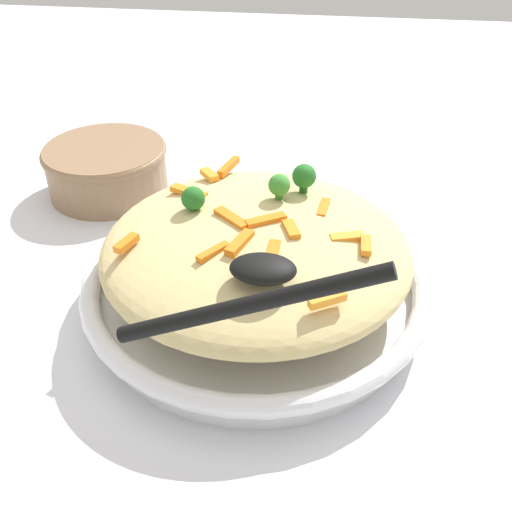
# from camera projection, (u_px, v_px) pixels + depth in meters

# --- Properties ---
(ground_plane) EXTENTS (2.40, 2.40, 0.00)m
(ground_plane) POSITION_uv_depth(u_px,v_px,m) (256.00, 304.00, 0.62)
(ground_plane) COLOR silver
(serving_bowl) EXTENTS (0.35, 0.35, 0.04)m
(serving_bowl) POSITION_uv_depth(u_px,v_px,m) (256.00, 286.00, 0.61)
(serving_bowl) COLOR silver
(serving_bowl) RESTS_ON ground_plane
(pasta_mound) EXTENTS (0.30, 0.30, 0.06)m
(pasta_mound) POSITION_uv_depth(u_px,v_px,m) (256.00, 249.00, 0.58)
(pasta_mound) COLOR #D1BA7A
(pasta_mound) RESTS_ON serving_bowl
(carrot_piece_0) EXTENTS (0.02, 0.03, 0.01)m
(carrot_piece_0) POSITION_uv_depth(u_px,v_px,m) (209.00, 175.00, 0.64)
(carrot_piece_0) COLOR orange
(carrot_piece_0) RESTS_ON pasta_mound
(carrot_piece_1) EXTENTS (0.01, 0.03, 0.01)m
(carrot_piece_1) POSITION_uv_depth(u_px,v_px,m) (366.00, 245.00, 0.54)
(carrot_piece_1) COLOR orange
(carrot_piece_1) RESTS_ON pasta_mound
(carrot_piece_2) EXTENTS (0.03, 0.03, 0.01)m
(carrot_piece_2) POSITION_uv_depth(u_px,v_px,m) (213.00, 252.00, 0.52)
(carrot_piece_2) COLOR orange
(carrot_piece_2) RESTS_ON pasta_mound
(carrot_piece_3) EXTENTS (0.04, 0.04, 0.01)m
(carrot_piece_3) POSITION_uv_depth(u_px,v_px,m) (231.00, 220.00, 0.56)
(carrot_piece_3) COLOR orange
(carrot_piece_3) RESTS_ON pasta_mound
(carrot_piece_4) EXTENTS (0.01, 0.03, 0.01)m
(carrot_piece_4) POSITION_uv_depth(u_px,v_px,m) (323.00, 208.00, 0.59)
(carrot_piece_4) COLOR orange
(carrot_piece_4) RESTS_ON pasta_mound
(carrot_piece_5) EXTENTS (0.02, 0.03, 0.01)m
(carrot_piece_5) POSITION_uv_depth(u_px,v_px,m) (126.00, 243.00, 0.54)
(carrot_piece_5) COLOR orange
(carrot_piece_5) RESTS_ON pasta_mound
(carrot_piece_6) EXTENTS (0.04, 0.03, 0.01)m
(carrot_piece_6) POSITION_uv_depth(u_px,v_px,m) (266.00, 220.00, 0.56)
(carrot_piece_6) COLOR orange
(carrot_piece_6) RESTS_ON pasta_mound
(carrot_piece_7) EXTENTS (0.02, 0.04, 0.01)m
(carrot_piece_7) POSITION_uv_depth(u_px,v_px,m) (229.00, 167.00, 0.66)
(carrot_piece_7) COLOR orange
(carrot_piece_7) RESTS_ON pasta_mound
(carrot_piece_8) EXTENTS (0.01, 0.03, 0.01)m
(carrot_piece_8) POSITION_uv_depth(u_px,v_px,m) (273.00, 251.00, 0.52)
(carrot_piece_8) COLOR orange
(carrot_piece_8) RESTS_ON pasta_mound
(carrot_piece_9) EXTENTS (0.04, 0.03, 0.01)m
(carrot_piece_9) POSITION_uv_depth(u_px,v_px,m) (189.00, 192.00, 0.61)
(carrot_piece_9) COLOR orange
(carrot_piece_9) RESTS_ON pasta_mound
(carrot_piece_10) EXTENTS (0.02, 0.03, 0.01)m
(carrot_piece_10) POSITION_uv_depth(u_px,v_px,m) (291.00, 229.00, 0.55)
(carrot_piece_10) COLOR orange
(carrot_piece_10) RESTS_ON pasta_mound
(carrot_piece_11) EXTENTS (0.02, 0.04, 0.01)m
(carrot_piece_11) POSITION_uv_depth(u_px,v_px,m) (240.00, 243.00, 0.53)
(carrot_piece_11) COLOR orange
(carrot_piece_11) RESTS_ON pasta_mound
(carrot_piece_12) EXTENTS (0.03, 0.02, 0.01)m
(carrot_piece_12) POSITION_uv_depth(u_px,v_px,m) (327.00, 300.00, 0.47)
(carrot_piece_12) COLOR orange
(carrot_piece_12) RESTS_ON pasta_mound
(carrot_piece_13) EXTENTS (0.03, 0.02, 0.01)m
(carrot_piece_13) POSITION_uv_depth(u_px,v_px,m) (347.00, 237.00, 0.55)
(carrot_piece_13) COLOR orange
(carrot_piece_13) RESTS_ON pasta_mound
(broccoli_floret_0) EXTENTS (0.02, 0.02, 0.03)m
(broccoli_floret_0) POSITION_uv_depth(u_px,v_px,m) (279.00, 185.00, 0.59)
(broccoli_floret_0) COLOR #377928
(broccoli_floret_0) RESTS_ON pasta_mound
(broccoli_floret_1) EXTENTS (0.02, 0.02, 0.03)m
(broccoli_floret_1) POSITION_uv_depth(u_px,v_px,m) (304.00, 177.00, 0.60)
(broccoli_floret_1) COLOR #205B1C
(broccoli_floret_1) RESTS_ON pasta_mound
(broccoli_floret_2) EXTENTS (0.02, 0.02, 0.03)m
(broccoli_floret_2) POSITION_uv_depth(u_px,v_px,m) (193.00, 199.00, 0.58)
(broccoli_floret_2) COLOR #205B1C
(broccoli_floret_2) RESTS_ON pasta_mound
(serving_spoon) EXTENTS (0.19, 0.12, 0.09)m
(serving_spoon) POSITION_uv_depth(u_px,v_px,m) (257.00, 282.00, 0.45)
(serving_spoon) COLOR black
(serving_spoon) RESTS_ON pasta_mound
(companion_bowl) EXTENTS (0.16, 0.16, 0.07)m
(companion_bowl) POSITION_uv_depth(u_px,v_px,m) (107.00, 166.00, 0.79)
(companion_bowl) COLOR #8C6B4C
(companion_bowl) RESTS_ON ground_plane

